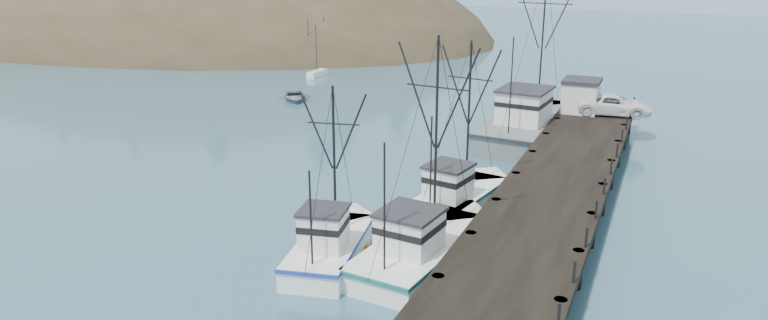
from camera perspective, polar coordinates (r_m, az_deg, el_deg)
ground at (r=34.98m, az=-14.34°, el=-9.54°), size 400.00×400.00×0.00m
pier at (r=43.03m, az=14.30°, el=-1.85°), size 6.00×44.00×2.00m
headland at (r=141.26m, az=-19.45°, el=8.48°), size 134.80×78.00×51.00m
distant_ridge at (r=195.17m, az=20.71°, el=11.99°), size 360.00×40.00×26.00m
moored_sailboats at (r=96.31m, az=-9.56°, el=8.29°), size 23.12×19.38×6.35m
trawler_near at (r=35.48m, az=3.38°, el=-7.11°), size 5.00×11.76×11.78m
trawler_mid at (r=35.62m, az=-4.39°, el=-7.03°), size 4.46×9.16×9.32m
trawler_far at (r=42.11m, az=6.24°, el=-3.08°), size 4.76×10.28×10.60m
work_vessel at (r=58.79m, az=12.16°, el=3.06°), size 6.44×17.42×14.27m
pier_shed at (r=59.97m, az=16.09°, el=5.21°), size 3.00×3.20×2.80m
pickup_truck at (r=59.84m, az=18.65°, el=4.37°), size 6.31×3.44×1.68m
motorboat at (r=71.99m, az=-7.43°, el=4.97°), size 5.62×5.99×1.01m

